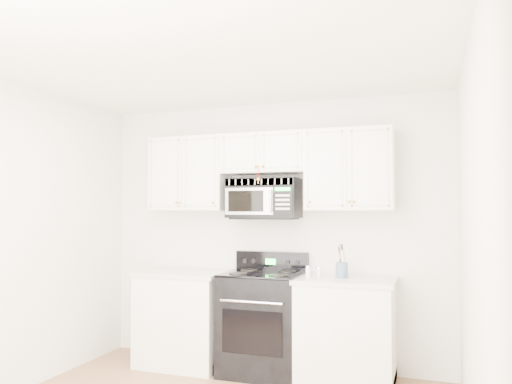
% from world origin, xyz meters
% --- Properties ---
extents(room, '(3.51, 3.51, 2.61)m').
position_xyz_m(room, '(0.00, 0.00, 1.30)').
color(room, brown).
rests_on(room, ground).
extents(base_cabinet_left, '(0.86, 0.65, 0.92)m').
position_xyz_m(base_cabinet_left, '(-0.80, 1.44, 0.43)').
color(base_cabinet_left, white).
rests_on(base_cabinet_left, ground).
extents(base_cabinet_right, '(0.86, 0.65, 0.92)m').
position_xyz_m(base_cabinet_right, '(0.80, 1.44, 0.43)').
color(base_cabinet_right, white).
rests_on(base_cabinet_right, ground).
extents(range, '(0.73, 0.67, 1.11)m').
position_xyz_m(range, '(0.02, 1.44, 0.48)').
color(range, black).
rests_on(range, ground).
extents(upper_cabinets, '(2.44, 0.37, 0.75)m').
position_xyz_m(upper_cabinets, '(-0.00, 1.58, 1.93)').
color(upper_cabinets, white).
rests_on(upper_cabinets, ground).
extents(microwave, '(0.69, 0.39, 0.38)m').
position_xyz_m(microwave, '(-0.02, 1.57, 1.64)').
color(microwave, black).
rests_on(microwave, ground).
extents(utensil_crock, '(0.11, 0.11, 0.29)m').
position_xyz_m(utensil_crock, '(0.76, 1.44, 0.99)').
color(utensil_crock, '#425976').
rests_on(utensil_crock, base_cabinet_right).
extents(shaker_salt, '(0.04, 0.04, 0.09)m').
position_xyz_m(shaker_salt, '(0.56, 1.40, 0.97)').
color(shaker_salt, silver).
rests_on(shaker_salt, base_cabinet_right).
extents(shaker_pepper, '(0.05, 0.05, 0.11)m').
position_xyz_m(shaker_pepper, '(0.49, 1.31, 0.98)').
color(shaker_pepper, silver).
rests_on(shaker_pepper, base_cabinet_right).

